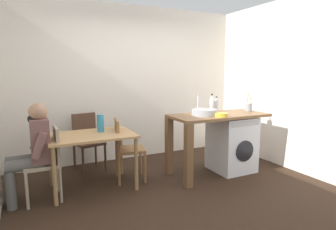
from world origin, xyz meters
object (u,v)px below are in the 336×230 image
at_px(chair_person_seat, 48,159).
at_px(vase, 100,123).
at_px(washing_machine, 232,144).
at_px(bottle_tall_green, 212,104).
at_px(chair_spare_by_wall, 87,138).
at_px(chair_opposite, 125,146).
at_px(dining_table, 91,141).
at_px(utensil_crock, 249,107).
at_px(mixing_bowl, 221,114).
at_px(seated_person, 32,148).
at_px(bottle_squat_brown, 216,105).

height_order(chair_person_seat, vase, vase).
height_order(washing_machine, bottle_tall_green, bottle_tall_green).
bearing_deg(chair_spare_by_wall, vase, 84.05).
xyz_separation_m(chair_person_seat, vase, (0.70, 0.20, 0.35)).
distance_m(chair_opposite, bottle_tall_green, 1.49).
bearing_deg(chair_opposite, dining_table, -70.98).
relative_size(dining_table, chair_spare_by_wall, 1.22).
height_order(dining_table, chair_spare_by_wall, chair_spare_by_wall).
relative_size(chair_spare_by_wall, utensil_crock, 3.00).
xyz_separation_m(mixing_bowl, vase, (-1.59, 0.57, -0.09)).
bearing_deg(dining_table, seated_person, -171.81).
bearing_deg(seated_person, washing_machine, -94.58).
bearing_deg(chair_opposite, utensil_crock, 93.20).
bearing_deg(bottle_tall_green, seated_person, -179.83).
height_order(chair_spare_by_wall, utensil_crock, utensil_crock).
relative_size(chair_opposite, washing_machine, 1.05).
bearing_deg(washing_machine, vase, 169.25).
relative_size(chair_person_seat, washing_machine, 1.05).
relative_size(chair_spare_by_wall, bottle_squat_brown, 3.63).
bearing_deg(vase, chair_person_seat, -164.07).
bearing_deg(mixing_bowl, vase, 160.26).
relative_size(bottle_squat_brown, mixing_bowl, 1.26).
bearing_deg(mixing_bowl, dining_table, 164.85).
bearing_deg(washing_machine, seated_person, 176.50).
xyz_separation_m(dining_table, washing_machine, (2.12, -0.27, -0.21)).
bearing_deg(washing_machine, chair_spare_by_wall, 152.78).
distance_m(dining_table, chair_opposite, 0.50).
height_order(chair_opposite, washing_machine, chair_opposite).
distance_m(dining_table, bottle_squat_brown, 2.00).
bearing_deg(bottle_tall_green, bottle_squat_brown, 12.46).
bearing_deg(mixing_bowl, chair_opposite, 157.04).
relative_size(washing_machine, mixing_bowl, 4.37).
xyz_separation_m(dining_table, mixing_bowl, (1.74, -0.47, 0.31)).
bearing_deg(dining_table, washing_machine, -7.37).
bearing_deg(dining_table, mixing_bowl, -15.15).
height_order(bottle_squat_brown, utensil_crock, utensil_crock).
bearing_deg(seated_person, mixing_bowl, -99.68).
bearing_deg(chair_opposite, chair_spare_by_wall, -139.74).
height_order(seated_person, bottle_squat_brown, seated_person).
xyz_separation_m(bottle_tall_green, vase, (-1.70, 0.19, -0.19)).
bearing_deg(bottle_tall_green, washing_machine, -33.74).
distance_m(dining_table, washing_machine, 2.15).
height_order(washing_machine, utensil_crock, utensil_crock).
height_order(dining_table, utensil_crock, utensil_crock).
bearing_deg(utensil_crock, seated_person, 177.84).
distance_m(utensil_crock, vase, 2.36).
relative_size(mixing_bowl, vase, 0.82).
relative_size(dining_table, vase, 4.59).
bearing_deg(chair_spare_by_wall, bottle_squat_brown, 144.32).
height_order(chair_spare_by_wall, bottle_squat_brown, bottle_squat_brown).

